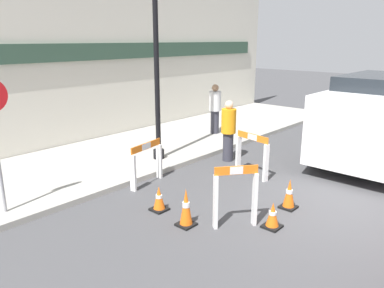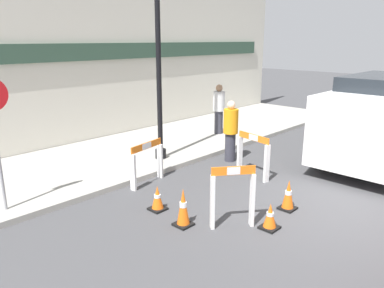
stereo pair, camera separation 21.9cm
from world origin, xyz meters
TOP-DOWN VIEW (x-y plane):
  - ground_plane at (0.00, 0.00)m, footprint 60.00×60.00m
  - sidewalk_slab at (0.00, 6.37)m, footprint 18.00×3.74m
  - storefront_facade at (0.00, 8.31)m, footprint 18.00×0.22m
  - barricade_0 at (-1.86, 1.67)m, footprint 0.68×0.57m
  - barricade_1 at (0.44, 2.84)m, footprint 0.31×0.97m
  - barricade_2 at (-1.57, 4.30)m, footprint 1.01×0.31m
  - traffic_cone_0 at (-2.42, 2.31)m, footprint 0.30×0.30m
  - traffic_cone_1 at (-0.57, 1.31)m, footprint 0.30×0.30m
  - traffic_cone_2 at (-2.31, 3.11)m, footprint 0.30×0.30m
  - traffic_cone_3 at (-1.47, 1.15)m, footprint 0.30×0.30m
  - person_worker at (1.03, 3.97)m, footprint 0.52×0.52m
  - person_pedestrian at (2.81, 5.84)m, footprint 0.49×0.49m
  - work_van at (3.73, 0.96)m, footprint 5.00×2.23m

SIDE VIEW (x-z plane):
  - ground_plane at x=0.00m, z-range 0.00..0.00m
  - sidewalk_slab at x=0.00m, z-range 0.00..0.12m
  - traffic_cone_3 at x=-1.47m, z-range -0.01..0.45m
  - traffic_cone_2 at x=-2.31m, z-range -0.01..0.48m
  - traffic_cone_1 at x=-0.57m, z-range -0.01..0.58m
  - traffic_cone_0 at x=-2.42m, z-range -0.01..0.69m
  - barricade_2 at x=-1.57m, z-range 0.06..1.03m
  - barricade_1 at x=0.44m, z-range 0.05..1.09m
  - barricade_0 at x=-1.86m, z-range 0.03..1.15m
  - person_worker at x=1.03m, z-range 0.05..1.68m
  - person_pedestrian at x=2.81m, z-range 0.17..1.80m
  - work_van at x=3.73m, z-range 0.11..2.39m
  - storefront_facade at x=0.00m, z-range 0.00..5.50m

